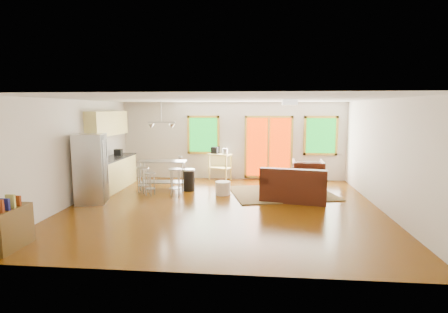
# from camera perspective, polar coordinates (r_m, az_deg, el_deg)

# --- Properties ---
(floor) EXTENTS (7.50, 7.00, 0.02)m
(floor) POSITION_cam_1_polar(r_m,az_deg,el_deg) (8.61, -0.19, -8.28)
(floor) COLOR #3D1F03
(floor) RESTS_ON ground
(ceiling) EXTENTS (7.50, 7.00, 0.02)m
(ceiling) POSITION_cam_1_polar(r_m,az_deg,el_deg) (8.28, -0.20, 9.43)
(ceiling) COLOR silver
(ceiling) RESTS_ON ground
(back_wall) EXTENTS (7.50, 0.02, 2.60)m
(back_wall) POSITION_cam_1_polar(r_m,az_deg,el_deg) (11.82, 1.45, 2.57)
(back_wall) COLOR beige
(back_wall) RESTS_ON ground
(left_wall) EXTENTS (0.02, 7.00, 2.60)m
(left_wall) POSITION_cam_1_polar(r_m,az_deg,el_deg) (9.47, -23.46, 0.64)
(left_wall) COLOR beige
(left_wall) RESTS_ON ground
(right_wall) EXTENTS (0.02, 7.00, 2.60)m
(right_wall) POSITION_cam_1_polar(r_m,az_deg,el_deg) (8.82, 24.92, 0.07)
(right_wall) COLOR beige
(right_wall) RESTS_ON ground
(front_wall) EXTENTS (7.50, 0.02, 2.60)m
(front_wall) POSITION_cam_1_polar(r_m,az_deg,el_deg) (4.91, -4.17, -4.82)
(front_wall) COLOR beige
(front_wall) RESTS_ON ground
(window_left) EXTENTS (1.10, 0.05, 1.30)m
(window_left) POSITION_cam_1_polar(r_m,az_deg,el_deg) (11.87, -3.39, 3.55)
(window_left) COLOR #0A5A13
(window_left) RESTS_ON back_wall
(french_doors) EXTENTS (1.60, 0.05, 2.10)m
(french_doors) POSITION_cam_1_polar(r_m,az_deg,el_deg) (11.77, 7.27, 1.51)
(french_doors) COLOR #B92500
(french_doors) RESTS_ON back_wall
(window_right) EXTENTS (1.10, 0.05, 1.30)m
(window_right) POSITION_cam_1_polar(r_m,az_deg,el_deg) (11.91, 15.52, 3.30)
(window_right) COLOR #0A5A13
(window_right) RESTS_ON back_wall
(rug) EXTENTS (3.18, 2.71, 0.03)m
(rug) POSITION_cam_1_polar(r_m,az_deg,el_deg) (10.04, 9.45, -5.91)
(rug) COLOR #3D5933
(rug) RESTS_ON floor
(loveseat) EXTENTS (1.81, 1.24, 0.88)m
(loveseat) POSITION_cam_1_polar(r_m,az_deg,el_deg) (9.28, 11.30, -4.95)
(loveseat) COLOR black
(loveseat) RESTS_ON floor
(coffee_table) EXTENTS (1.11, 0.71, 0.43)m
(coffee_table) POSITION_cam_1_polar(r_m,az_deg,el_deg) (10.40, 11.61, -3.47)
(coffee_table) COLOR #3D2A0C
(coffee_table) RESTS_ON floor
(armchair) EXTENTS (0.96, 0.90, 0.93)m
(armchair) POSITION_cam_1_polar(r_m,az_deg,el_deg) (10.89, 13.54, -2.52)
(armchair) COLOR black
(armchair) RESTS_ON floor
(ottoman) EXTENTS (0.80, 0.80, 0.44)m
(ottoman) POSITION_cam_1_polar(r_m,az_deg,el_deg) (10.91, 8.10, -3.69)
(ottoman) COLOR black
(ottoman) RESTS_ON floor
(pouf) EXTENTS (0.55, 0.55, 0.37)m
(pouf) POSITION_cam_1_polar(r_m,az_deg,el_deg) (9.76, -0.18, -5.17)
(pouf) COLOR beige
(pouf) RESTS_ON floor
(vase) EXTENTS (0.18, 0.19, 0.29)m
(vase) POSITION_cam_1_polar(r_m,az_deg,el_deg) (10.30, 10.57, -2.80)
(vase) COLOR silver
(vase) RESTS_ON coffee_table
(book) EXTENTS (0.21, 0.06, 0.27)m
(book) POSITION_cam_1_polar(r_m,az_deg,el_deg) (10.38, 11.30, -2.55)
(book) COLOR maroon
(book) RESTS_ON coffee_table
(cabinets) EXTENTS (0.64, 2.24, 2.30)m
(cabinets) POSITION_cam_1_polar(r_m,az_deg,el_deg) (10.92, -17.82, -0.20)
(cabinets) COLOR #DBC96C
(cabinets) RESTS_ON floor
(refrigerator) EXTENTS (0.82, 0.81, 1.76)m
(refrigerator) POSITION_cam_1_polar(r_m,az_deg,el_deg) (9.41, -20.85, -1.87)
(refrigerator) COLOR #B7BABC
(refrigerator) RESTS_ON floor
(island) EXTENTS (1.38, 0.60, 0.86)m
(island) POSITION_cam_1_polar(r_m,az_deg,el_deg) (10.46, -9.99, -2.14)
(island) COLOR #B7BABC
(island) RESTS_ON floor
(cup) EXTENTS (0.14, 0.12, 0.12)m
(cup) POSITION_cam_1_polar(r_m,az_deg,el_deg) (10.05, -7.16, -0.08)
(cup) COLOR silver
(cup) RESTS_ON island
(bar_stool_a) EXTENTS (0.46, 0.46, 0.74)m
(bar_stool_a) POSITION_cam_1_polar(r_m,az_deg,el_deg) (10.14, -13.11, -2.77)
(bar_stool_a) COLOR #B7BABC
(bar_stool_a) RESTS_ON floor
(bar_stool_b) EXTENTS (0.38, 0.38, 0.64)m
(bar_stool_b) POSITION_cam_1_polar(r_m,az_deg,el_deg) (9.82, -11.99, -3.53)
(bar_stool_b) COLOR #B7BABC
(bar_stool_b) RESTS_ON floor
(bar_stool_c) EXTENTS (0.39, 0.39, 0.77)m
(bar_stool_c) POSITION_cam_1_polar(r_m,az_deg,el_deg) (9.54, -7.97, -3.15)
(bar_stool_c) COLOR #B7BABC
(bar_stool_c) RESTS_ON floor
(trash_can) EXTENTS (0.45, 0.45, 0.64)m
(trash_can) POSITION_cam_1_polar(r_m,az_deg,el_deg) (10.25, -5.74, -3.79)
(trash_can) COLOR black
(trash_can) RESTS_ON floor
(kitchen_cart) EXTENTS (0.85, 0.69, 1.11)m
(kitchen_cart) POSITION_cam_1_polar(r_m,az_deg,el_deg) (11.70, -0.74, -0.15)
(kitchen_cart) COLOR #DBC96C
(kitchen_cart) RESTS_ON floor
(bookshelf) EXTENTS (0.33, 0.81, 0.95)m
(bookshelf) POSITION_cam_1_polar(r_m,az_deg,el_deg) (7.05, -31.52, -9.86)
(bookshelf) COLOR #3D2A0C
(bookshelf) RESTS_ON floor
(ceiling_flush) EXTENTS (0.35, 0.35, 0.12)m
(ceiling_flush) POSITION_cam_1_polar(r_m,az_deg,el_deg) (8.87, 10.65, 8.67)
(ceiling_flush) COLOR white
(ceiling_flush) RESTS_ON ceiling
(pendant_light) EXTENTS (0.80, 0.18, 0.79)m
(pendant_light) POSITION_cam_1_polar(r_m,az_deg,el_deg) (10.11, -10.17, 4.97)
(pendant_light) COLOR gray
(pendant_light) RESTS_ON ceiling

